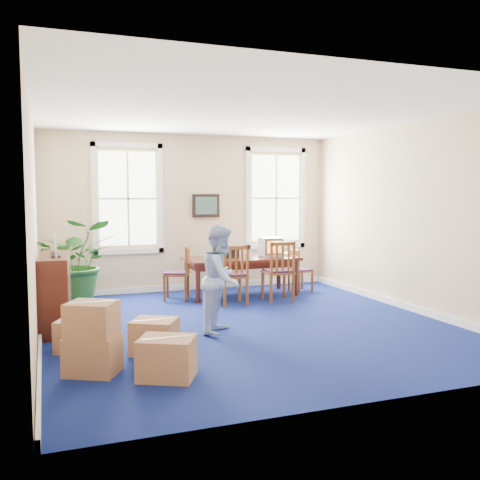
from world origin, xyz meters
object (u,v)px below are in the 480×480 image
object	(u,v)px
conference_table	(241,276)
cardboard_boxes	(111,332)
chair_near_left	(232,275)
credenza	(55,292)
crt_tv	(271,247)
potted_plant	(77,261)
man	(222,279)

from	to	relation	value
conference_table	cardboard_boxes	size ratio (longest dim) A/B	1.48
chair_near_left	credenza	distance (m)	3.14
credenza	crt_tv	bearing A→B (deg)	25.26
chair_near_left	cardboard_boxes	size ratio (longest dim) A/B	0.73
chair_near_left	potted_plant	world-z (taller)	potted_plant
conference_table	man	bearing A→B (deg)	-116.88
conference_table	crt_tv	xyz separation A→B (m)	(0.65, 0.05, 0.56)
chair_near_left	cardboard_boxes	xyz separation A→B (m)	(-2.49, -2.89, -0.12)
chair_near_left	credenza	size ratio (longest dim) A/B	0.77
conference_table	potted_plant	distance (m)	3.11
conference_table	credenza	size ratio (longest dim) A/B	1.56
chair_near_left	potted_plant	distance (m)	2.82
crt_tv	conference_table	bearing A→B (deg)	-173.91
conference_table	chair_near_left	world-z (taller)	chair_near_left
crt_tv	man	size ratio (longest dim) A/B	0.29
chair_near_left	potted_plant	size ratio (longest dim) A/B	0.70
crt_tv	chair_near_left	xyz separation A→B (m)	(-1.10, -0.80, -0.39)
crt_tv	credenza	world-z (taller)	crt_tv
chair_near_left	man	bearing A→B (deg)	67.07
man	cardboard_boxes	xyz separation A→B (m)	(-1.70, -1.12, -0.35)
man	credenza	world-z (taller)	man
conference_table	credenza	distance (m)	3.83
crt_tv	chair_near_left	world-z (taller)	crt_tv
crt_tv	man	world-z (taller)	man
man	chair_near_left	bearing A→B (deg)	11.14
crt_tv	cardboard_boxes	world-z (taller)	crt_tv
credenza	potted_plant	xyz separation A→B (m)	(0.42, 1.82, 0.22)
man	crt_tv	bearing A→B (deg)	-1.23
conference_table	cardboard_boxes	distance (m)	4.68
chair_near_left	man	distance (m)	1.95
man	potted_plant	distance (m)	3.34
conference_table	potted_plant	size ratio (longest dim) A/B	1.42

